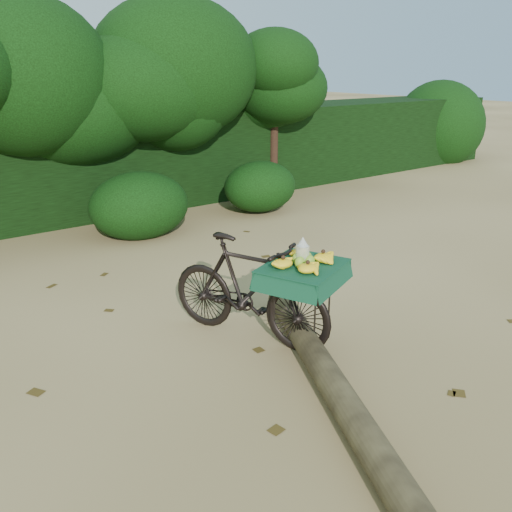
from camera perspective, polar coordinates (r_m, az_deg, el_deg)
ground at (r=5.14m, az=-6.43°, el=-12.23°), size 80.00×80.00×0.00m
vendor_bicycle at (r=5.47m, az=-0.60°, el=-3.41°), size 1.32×1.95×1.11m
fallen_log at (r=4.84m, az=7.71°, el=-12.71°), size 1.70×3.30×0.25m
hedge_backdrop at (r=10.50m, az=-24.57°, el=7.90°), size 26.00×1.80×1.80m
bush_clumps at (r=8.83m, az=-18.05°, el=3.79°), size 8.80×1.70×0.90m
leaf_litter at (r=5.64m, az=-9.84°, el=-9.29°), size 7.00×7.30×0.01m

